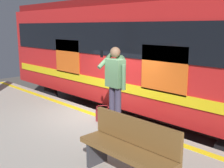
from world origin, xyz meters
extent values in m
plane|color=#4C4742|center=(0.00, 0.00, 0.00)|extent=(23.86, 23.86, 0.00)
cube|color=#9E998E|center=(0.00, 2.09, 0.48)|extent=(12.43, 4.19, 0.96)
cube|color=yellow|center=(0.00, 0.30, 0.96)|extent=(12.18, 0.16, 0.01)
cube|color=slate|center=(0.00, -1.24, 0.08)|extent=(16.16, 0.08, 0.16)
cube|color=slate|center=(0.00, -2.67, 0.08)|extent=(16.16, 0.08, 0.16)
cube|color=red|center=(0.70, -1.95, 2.34)|extent=(10.87, 2.81, 2.79)
cube|color=maroon|center=(0.70, -1.95, 3.86)|extent=(10.65, 2.58, 0.24)
cube|color=black|center=(0.70, -0.53, 2.83)|extent=(10.33, 0.03, 0.90)
cube|color=yellow|center=(0.70, -0.53, 1.58)|extent=(10.33, 0.03, 0.24)
cube|color=#D85919|center=(-1.21, -0.53, 2.21)|extent=(1.27, 0.02, 1.09)
cube|color=#D85919|center=(2.60, -0.53, 2.21)|extent=(1.27, 0.02, 1.09)
cylinder|color=black|center=(4.23, -0.83, 0.58)|extent=(0.84, 0.12, 0.84)
cylinder|color=black|center=(4.23, -3.08, 0.58)|extent=(0.84, 0.12, 0.84)
cylinder|color=#383347|center=(-0.83, 0.56, 1.43)|extent=(0.14, 0.14, 0.93)
cylinder|color=#383347|center=(-0.65, 0.56, 1.43)|extent=(0.14, 0.14, 0.93)
cube|color=#4C724C|center=(-0.74, 0.56, 2.19)|extent=(0.40, 0.24, 0.60)
sphere|color=#4C724C|center=(-0.74, 0.40, 2.47)|extent=(0.20, 0.20, 0.20)
sphere|color=#997051|center=(-0.74, 0.56, 2.64)|extent=(0.22, 0.22, 0.22)
cylinder|color=#4C724C|center=(-0.99, 0.56, 2.13)|extent=(0.09, 0.09, 0.54)
cylinder|color=#4C724C|center=(-0.51, 0.64, 2.44)|extent=(0.09, 0.42, 0.33)
cube|color=black|center=(-0.51, 0.74, 2.60)|extent=(0.07, 0.02, 0.15)
cube|color=maroon|center=(-0.29, 0.52, 1.11)|extent=(0.34, 0.15, 0.31)
torus|color=maroon|center=(-0.29, 0.52, 1.33)|extent=(0.31, 0.31, 0.02)
cube|color=brown|center=(-2.37, 1.95, 1.41)|extent=(1.60, 0.44, 0.08)
cube|color=brown|center=(-2.37, 1.76, 1.66)|extent=(1.60, 0.06, 0.40)
cube|color=#333338|center=(-1.73, 1.95, 1.18)|extent=(0.06, 0.40, 0.45)
camera|label=1|loc=(-4.92, 4.68, 3.18)|focal=44.58mm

